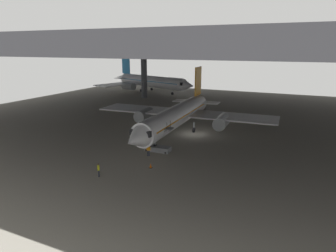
{
  "coord_description": "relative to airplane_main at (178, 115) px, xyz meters",
  "views": [
    {
      "loc": [
        16.56,
        -46.3,
        14.25
      ],
      "look_at": [
        -2.23,
        -5.44,
        2.43
      ],
      "focal_mm": 32.03,
      "sensor_mm": 36.0,
      "label": 1
    }
  ],
  "objects": [
    {
      "name": "boarding_stairs",
      "position": [
        0.92,
        -9.24,
        -2.57
      ],
      "size": [
        4.07,
        1.66,
        4.47
      ],
      "color": "slate",
      "rests_on": "ground_plane"
    },
    {
      "name": "ground_plane",
      "position": [
        2.41,
        1.12,
        -3.28
      ],
      "size": [
        110.0,
        110.0,
        0.0
      ],
      "primitive_type": "plane",
      "color": "gray"
    },
    {
      "name": "airplane_distant",
      "position": [
        -27.61,
        42.25,
        0.14
      ],
      "size": [
        35.09,
        34.79,
        11.3
      ],
      "color": "white",
      "rests_on": "ground_plane"
    },
    {
      "name": "crew_worker_by_stairs",
      "position": [
        0.58,
        -11.52,
        -2.39
      ],
      "size": [
        0.54,
        0.29,
        1.58
      ],
      "color": "#232838",
      "rests_on": "ground_plane"
    },
    {
      "name": "hangar_structure",
      "position": [
        2.34,
        14.89,
        11.09
      ],
      "size": [
        121.0,
        99.0,
        15.0
      ],
      "color": "#4C4F54",
      "rests_on": "ground_plane"
    },
    {
      "name": "airplane_main",
      "position": [
        0.0,
        0.0,
        0.0
      ],
      "size": [
        32.08,
        33.28,
        10.57
      ],
      "color": "white",
      "rests_on": "ground_plane"
    },
    {
      "name": "traffic_cone_orange",
      "position": [
        2.82,
        -15.12,
        -2.99
      ],
      "size": [
        0.36,
        0.36,
        0.6
      ],
      "color": "black",
      "rests_on": "ground_plane"
    },
    {
      "name": "crew_worker_near_nose",
      "position": [
        -1.36,
        -19.82,
        -2.38
      ],
      "size": [
        0.38,
        0.47,
        1.6
      ],
      "color": "#232838",
      "rests_on": "ground_plane"
    }
  ]
}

